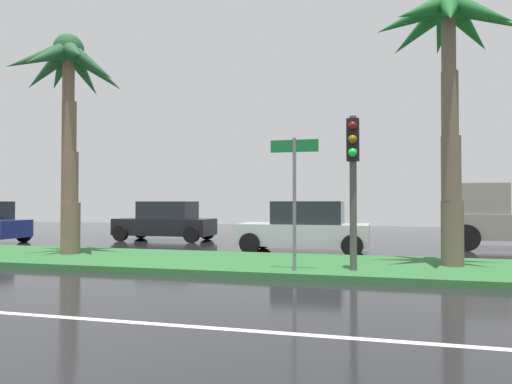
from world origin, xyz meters
name	(u,v)px	position (x,y,z in m)	size (l,w,h in m)	color
ground_plane	(245,263)	(0.00, 9.00, -0.05)	(90.00, 42.00, 0.10)	black
near_lane_divider_stripe	(109,320)	(0.00, 2.00, 0.00)	(81.00, 0.14, 0.01)	white
median_strip	(235,263)	(0.00, 8.00, 0.07)	(85.50, 4.00, 0.15)	#2D6B33
palm_tree_mid_left	(68,83)	(-5.39, 8.25, 5.33)	(3.54, 3.61, 6.67)	brown
palm_tree_centre_left	(448,44)	(5.38, 8.16, 5.56)	(3.58, 3.49, 6.85)	brown
traffic_signal_median_right	(353,164)	(3.17, 6.88, 2.57)	(0.28, 0.43, 3.51)	#4C4C47
street_name_sign	(294,185)	(1.88, 6.50, 2.08)	(1.10, 0.08, 3.00)	slate
car_in_traffic_second	(166,222)	(-5.39, 15.02, 0.83)	(4.30, 2.02, 1.72)	black
car_in_traffic_third	(305,228)	(1.32, 11.75, 0.83)	(4.30, 2.02, 1.72)	silver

